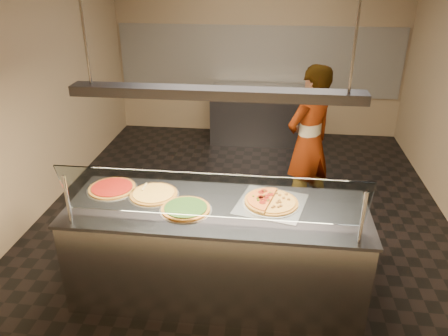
# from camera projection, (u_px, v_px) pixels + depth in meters

# --- Properties ---
(ground) EXTENTS (5.00, 6.00, 0.02)m
(ground) POSITION_uv_depth(u_px,v_px,m) (243.00, 215.00, 5.48)
(ground) COLOR black
(ground) RESTS_ON ground
(wall_back) EXTENTS (5.00, 0.02, 3.00)m
(wall_back) POSITION_uv_depth(u_px,v_px,m) (259.00, 49.00, 7.53)
(wall_back) COLOR #937D5F
(wall_back) RESTS_ON ground
(wall_front) EXTENTS (5.00, 0.02, 3.00)m
(wall_front) POSITION_uv_depth(u_px,v_px,m) (199.00, 271.00, 2.13)
(wall_front) COLOR #937D5F
(wall_front) RESTS_ON ground
(wall_left) EXTENTS (0.02, 6.00, 3.00)m
(wall_left) POSITION_uv_depth(u_px,v_px,m) (32.00, 91.00, 5.10)
(wall_left) COLOR #937D5F
(wall_left) RESTS_ON ground
(tile_band) EXTENTS (4.90, 0.02, 1.20)m
(tile_band) POSITION_uv_depth(u_px,v_px,m) (258.00, 61.00, 7.59)
(tile_band) COLOR silver
(tile_band) RESTS_ON wall_back
(serving_counter) EXTENTS (2.63, 0.94, 0.93)m
(serving_counter) POSITION_uv_depth(u_px,v_px,m) (217.00, 251.00, 4.01)
(serving_counter) COLOR #B7B7BC
(serving_counter) RESTS_ON ground
(sneeze_guard) EXTENTS (2.39, 0.18, 0.54)m
(sneeze_guard) POSITION_uv_depth(u_px,v_px,m) (210.00, 197.00, 3.37)
(sneeze_guard) COLOR #B7B7BC
(sneeze_guard) RESTS_ON serving_counter
(perforated_tray) EXTENTS (0.68, 0.68, 0.01)m
(perforated_tray) POSITION_uv_depth(u_px,v_px,m) (271.00, 203.00, 3.86)
(perforated_tray) COLOR silver
(perforated_tray) RESTS_ON serving_counter
(half_pizza_pepperoni) EXTENTS (0.34, 0.51, 0.05)m
(half_pizza_pepperoni) POSITION_uv_depth(u_px,v_px,m) (258.00, 200.00, 3.86)
(half_pizza_pepperoni) COLOR brown
(half_pizza_pepperoni) RESTS_ON perforated_tray
(half_pizza_sausage) EXTENTS (0.34, 0.51, 0.04)m
(half_pizza_sausage) POSITION_uv_depth(u_px,v_px,m) (284.00, 202.00, 3.84)
(half_pizza_sausage) COLOR brown
(half_pizza_sausage) RESTS_ON perforated_tray
(pizza_spinach) EXTENTS (0.45, 0.45, 0.03)m
(pizza_spinach) POSITION_uv_depth(u_px,v_px,m) (186.00, 208.00, 3.76)
(pizza_spinach) COLOR silver
(pizza_spinach) RESTS_ON serving_counter
(pizza_cheese) EXTENTS (0.46, 0.46, 0.03)m
(pizza_cheese) POSITION_uv_depth(u_px,v_px,m) (154.00, 194.00, 4.00)
(pizza_cheese) COLOR silver
(pizza_cheese) RESTS_ON serving_counter
(pizza_tomato) EXTENTS (0.47, 0.47, 0.03)m
(pizza_tomato) POSITION_uv_depth(u_px,v_px,m) (112.00, 188.00, 4.10)
(pizza_tomato) COLOR silver
(pizza_tomato) RESTS_ON serving_counter
(pizza_spatula) EXTENTS (0.17, 0.23, 0.02)m
(pizza_spatula) POSITION_uv_depth(u_px,v_px,m) (147.00, 189.00, 4.04)
(pizza_spatula) COLOR #B7B7BC
(pizza_spatula) RESTS_ON pizza_spinach
(prep_table) EXTENTS (1.61, 0.74, 0.93)m
(prep_table) POSITION_uv_depth(u_px,v_px,m) (258.00, 115.00, 7.56)
(prep_table) COLOR #424248
(prep_table) RESTS_ON ground
(worker) EXTENTS (0.80, 0.79, 1.86)m
(worker) POSITION_uv_depth(u_px,v_px,m) (309.00, 142.00, 5.17)
(worker) COLOR #3D3945
(worker) RESTS_ON ground
(heat_lamp_housing) EXTENTS (2.30, 0.18, 0.08)m
(heat_lamp_housing) POSITION_uv_depth(u_px,v_px,m) (216.00, 93.00, 3.37)
(heat_lamp_housing) COLOR #424248
(heat_lamp_housing) RESTS_ON ceiling
(lamp_rod_left) EXTENTS (0.02, 0.02, 1.01)m
(lamp_rod_left) POSITION_uv_depth(u_px,v_px,m) (82.00, 17.00, 3.24)
(lamp_rod_left) COLOR #B7B7BC
(lamp_rod_left) RESTS_ON ceiling
(lamp_rod_right) EXTENTS (0.02, 0.02, 1.01)m
(lamp_rod_right) POSITION_uv_depth(u_px,v_px,m) (358.00, 21.00, 3.03)
(lamp_rod_right) COLOR #B7B7BC
(lamp_rod_right) RESTS_ON ceiling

